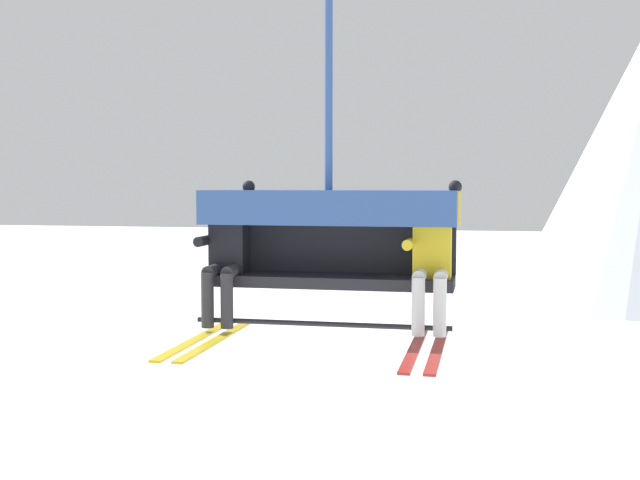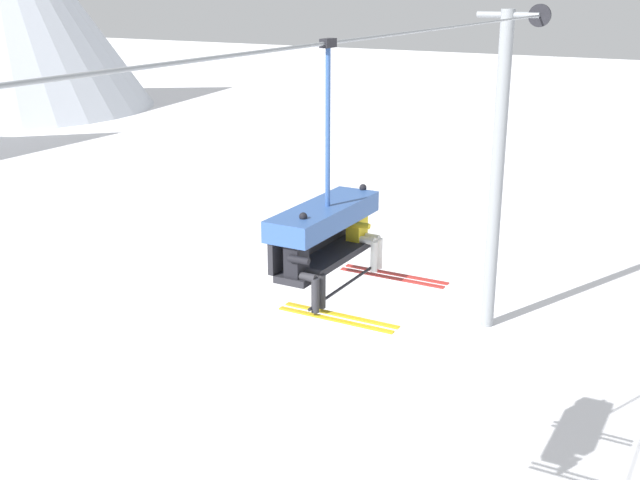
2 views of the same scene
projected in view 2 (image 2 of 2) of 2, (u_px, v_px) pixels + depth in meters
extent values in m
cylinder|color=gray|center=(497.00, 176.00, 21.48)|extent=(0.36, 0.36, 8.66)
cylinder|color=gray|center=(508.00, 15.00, 20.20)|extent=(0.16, 1.60, 0.16)
cylinder|color=black|center=(540.00, 15.00, 19.83)|extent=(0.08, 0.56, 0.56)
cylinder|color=gray|center=(397.00, 34.00, 12.60)|extent=(19.39, 0.05, 0.05)
cube|color=#232328|center=(327.00, 259.00, 11.64)|extent=(2.20, 0.48, 0.10)
cube|color=#232328|center=(311.00, 238.00, 11.68)|extent=(2.20, 0.08, 0.45)
cube|color=#335699|center=(324.00, 216.00, 11.46)|extent=(2.24, 0.68, 0.30)
cylinder|color=black|center=(347.00, 284.00, 11.59)|extent=(2.20, 0.04, 0.04)
cylinder|color=#335699|center=(328.00, 129.00, 11.05)|extent=(0.07, 0.07, 2.21)
cube|color=black|center=(328.00, 43.00, 10.70)|extent=(0.28, 0.12, 0.12)
cube|color=black|center=(296.00, 257.00, 10.77)|extent=(0.32, 0.22, 0.52)
sphere|color=silver|center=(296.00, 231.00, 10.66)|extent=(0.22, 0.22, 0.22)
ellipsoid|color=black|center=(303.00, 233.00, 10.62)|extent=(0.17, 0.04, 0.08)
cylinder|color=#2D2D33|center=(304.00, 276.00, 10.69)|extent=(0.11, 0.34, 0.11)
cylinder|color=#2D2D33|center=(311.00, 272.00, 10.84)|extent=(0.11, 0.34, 0.11)
cylinder|color=#2D2D33|center=(315.00, 295.00, 10.68)|extent=(0.11, 0.11, 0.48)
cylinder|color=#2D2D33|center=(322.00, 291.00, 10.83)|extent=(0.11, 0.11, 0.48)
cube|color=gold|center=(335.00, 320.00, 10.63)|extent=(0.09, 1.70, 0.02)
cube|color=gold|center=(341.00, 315.00, 10.78)|extent=(0.09, 1.70, 0.02)
cylinder|color=black|center=(299.00, 260.00, 10.54)|extent=(0.09, 0.30, 0.09)
cylinder|color=black|center=(303.00, 229.00, 10.82)|extent=(0.09, 0.09, 0.30)
sphere|color=black|center=(303.00, 216.00, 10.77)|extent=(0.11, 0.11, 0.11)
cube|color=yellow|center=(357.00, 223.00, 12.29)|extent=(0.32, 0.22, 0.52)
sphere|color=black|center=(357.00, 201.00, 12.18)|extent=(0.22, 0.22, 0.22)
ellipsoid|color=black|center=(363.00, 201.00, 12.13)|extent=(0.17, 0.04, 0.08)
cylinder|color=silver|center=(364.00, 240.00, 12.20)|extent=(0.11, 0.34, 0.11)
cylinder|color=silver|center=(369.00, 237.00, 12.35)|extent=(0.11, 0.34, 0.11)
cylinder|color=silver|center=(374.00, 257.00, 12.20)|extent=(0.11, 0.11, 0.48)
cylinder|color=silver|center=(379.00, 253.00, 12.34)|extent=(0.11, 0.11, 0.48)
cube|color=#B22823|center=(391.00, 278.00, 12.15)|extent=(0.09, 1.70, 0.02)
cube|color=#B22823|center=(396.00, 274.00, 12.30)|extent=(0.09, 1.70, 0.02)
cylinder|color=yellow|center=(360.00, 225.00, 12.05)|extent=(0.09, 0.30, 0.09)
cylinder|color=yellow|center=(363.00, 198.00, 12.34)|extent=(0.09, 0.09, 0.30)
sphere|color=black|center=(363.00, 188.00, 12.28)|extent=(0.11, 0.11, 0.11)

